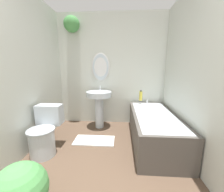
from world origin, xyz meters
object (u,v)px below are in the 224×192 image
at_px(toilet, 45,133).
at_px(pedestal_sink, 99,102).
at_px(shampoo_bottle, 141,96).
at_px(bathtub, 154,127).

relative_size(toilet, pedestal_sink, 0.79).
distance_m(toilet, pedestal_sink, 1.19).
distance_m(pedestal_sink, shampoo_bottle, 0.89).
height_order(toilet, pedestal_sink, pedestal_sink).
bearing_deg(toilet, pedestal_sink, 54.78).
xyz_separation_m(pedestal_sink, shampoo_bottle, (0.87, 0.11, 0.12)).
relative_size(toilet, bathtub, 0.44).
xyz_separation_m(pedestal_sink, bathtub, (1.02, -0.54, -0.29)).
relative_size(pedestal_sink, shampoo_bottle, 4.11).
bearing_deg(pedestal_sink, shampoo_bottle, 7.21).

